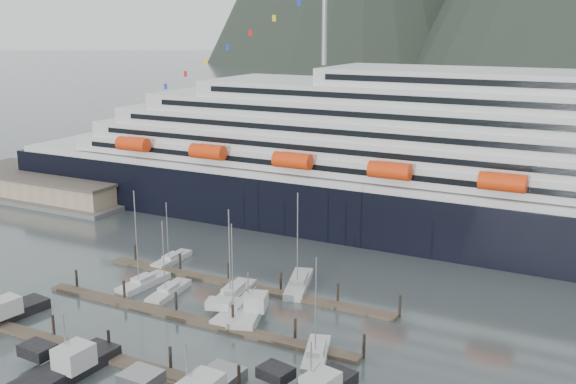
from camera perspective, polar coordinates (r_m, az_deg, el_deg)
name	(u,v)px	position (r m, az deg, el deg)	size (l,w,h in m)	color
ground	(209,338)	(86.15, -6.74, -12.15)	(1600.00, 1600.00, 0.00)	#495556
cruise_ship	(536,181)	(121.91, 20.29, 0.91)	(210.00, 30.40, 50.30)	black
warehouse	(49,187)	(161.03, -19.61, 0.42)	(46.00, 20.00, 5.80)	#595956
dock_near	(124,361)	(81.86, -13.73, -13.72)	(48.18, 2.28, 3.20)	#4F4033
dock_mid	(190,318)	(90.87, -8.26, -10.54)	(48.18, 2.28, 3.20)	#4F4033
dock_far	(242,285)	(100.76, -3.89, -7.89)	(48.18, 2.28, 3.20)	#4F4033
sailboat_a	(143,283)	(103.13, -12.14, -7.58)	(3.27, 9.36, 15.31)	#BEBEBE
sailboat_c	(169,292)	(99.35, -10.07, -8.35)	(3.46, 9.22, 11.76)	#BEBEBE
sailboat_d	(237,310)	(92.29, -4.33, -9.96)	(3.32, 10.87, 13.30)	#BEBEBE
sailboat_e	(172,260)	(112.32, -9.81, -5.68)	(2.71, 8.91, 10.71)	#BEBEBE
sailboat_f	(233,295)	(97.19, -4.65, -8.67)	(4.49, 10.66, 13.87)	#BEBEBE
sailboat_g	(299,284)	(100.55, 0.90, -7.83)	(6.11, 11.58, 15.22)	#BEBEBE
sailboat_h	(316,355)	(80.68, 2.40, -13.63)	(5.22, 9.21, 13.19)	#BEBEBE
trawler_b	(66,367)	(80.76, -18.26, -13.89)	(9.73, 12.77, 8.21)	black
trawler_e	(248,310)	(91.01, -3.45, -9.97)	(9.07, 11.18, 6.89)	#BEBEBE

